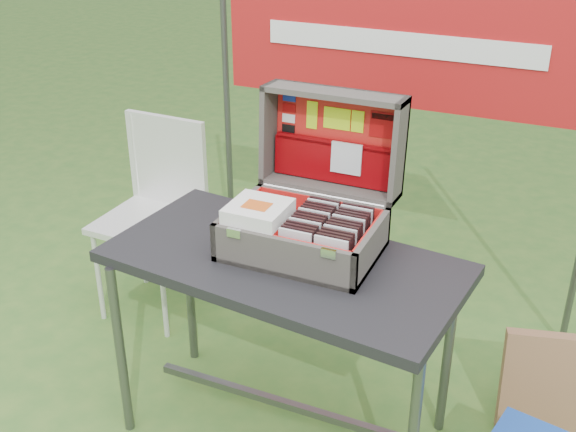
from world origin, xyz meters
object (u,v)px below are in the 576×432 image
at_px(table, 284,348).
at_px(suitcase, 310,180).
at_px(cardboard_box, 555,386).
at_px(chair, 148,224).

xyz_separation_m(table, suitcase, (0.04, 0.13, 0.64)).
bearing_deg(cardboard_box, suitcase, -176.17).
distance_m(chair, cardboard_box, 1.88).
bearing_deg(table, suitcase, 78.27).
distance_m(suitcase, cardboard_box, 1.24).
bearing_deg(chair, table, -26.67).
bearing_deg(cardboard_box, chair, 163.22).
height_order(chair, cardboard_box, chair).
bearing_deg(chair, cardboard_box, -0.88).
bearing_deg(suitcase, cardboard_box, 17.80).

